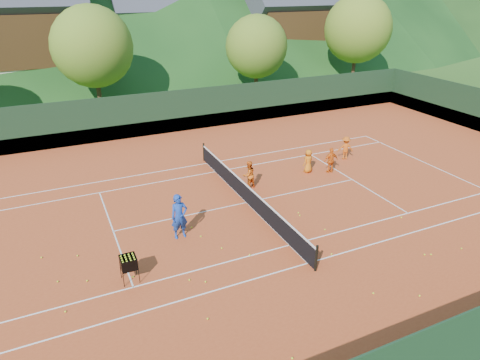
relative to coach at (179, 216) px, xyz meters
name	(u,v)px	position (x,y,z in m)	size (l,w,h in m)	color
ground	(247,203)	(3.87, 1.63, -1.01)	(400.00, 400.00, 0.00)	#2D531A
clay_court	(247,203)	(3.87, 1.63, -1.00)	(40.00, 24.00, 0.02)	#B1411C
coach	(179,216)	(0.00, 0.00, 0.00)	(0.72, 0.47, 1.97)	#183EA1
student_a	(249,175)	(4.67, 3.07, -0.23)	(0.73, 0.57, 1.50)	orange
student_b	(331,160)	(9.74, 2.97, -0.25)	(0.86, 0.36, 1.46)	orange
student_c	(308,161)	(8.61, 3.53, -0.31)	(0.66, 0.43, 1.36)	orange
student_d	(345,148)	(11.74, 4.27, -0.27)	(0.92, 0.53, 1.43)	#D25712
tennis_ball_0	(296,241)	(4.27, -2.35, -0.95)	(0.07, 0.07, 0.07)	#CAEC27
tennis_ball_1	(325,229)	(5.87, -2.11, -0.95)	(0.07, 0.07, 0.07)	#CAEC27
tennis_ball_2	(78,256)	(-4.13, 0.31, -0.95)	(0.07, 0.07, 0.07)	#CAEC27
tennis_ball_3	(250,255)	(2.06, -2.46, -0.95)	(0.07, 0.07, 0.07)	#CAEC27
tennis_ball_4	(431,255)	(8.58, -5.43, -0.95)	(0.07, 0.07, 0.07)	#CAEC27
tennis_ball_6	(65,312)	(-4.81, -2.83, -0.95)	(0.07, 0.07, 0.07)	#CAEC27
tennis_ball_7	(58,282)	(-4.94, -1.07, -0.95)	(0.07, 0.07, 0.07)	#CAEC27
tennis_ball_9	(208,319)	(-0.70, -5.08, -0.95)	(0.07, 0.07, 0.07)	#CAEC27
tennis_ball_10	(189,280)	(-0.60, -2.96, -0.95)	(0.07, 0.07, 0.07)	#CAEC27
tennis_ball_12	(133,277)	(-2.42, -1.93, -0.95)	(0.07, 0.07, 0.07)	#CAEC27
tennis_ball_13	(192,227)	(0.65, 0.48, -0.95)	(0.07, 0.07, 0.07)	#CAEC27
tennis_ball_14	(201,236)	(0.77, -0.39, -0.95)	(0.07, 0.07, 0.07)	#CAEC27
tennis_ball_15	(373,293)	(4.95, -6.31, -0.95)	(0.07, 0.07, 0.07)	#CAEC27
tennis_ball_16	(206,282)	(-0.11, -3.30, -0.95)	(0.07, 0.07, 0.07)	#CAEC27
tennis_ball_17	(332,254)	(5.03, -3.76, -0.95)	(0.07, 0.07, 0.07)	#CAEC27
tennis_ball_18	(42,257)	(-5.42, 0.77, -0.95)	(0.07, 0.07, 0.07)	#CAEC27
tennis_ball_19	(87,281)	(-3.97, -1.47, -0.95)	(0.07, 0.07, 0.07)	#CAEC27
tennis_ball_20	(300,215)	(5.53, -0.60, -0.95)	(0.07, 0.07, 0.07)	#CAEC27
tennis_ball_21	(298,213)	(5.60, -0.36, -0.95)	(0.07, 0.07, 0.07)	#CAEC27
tennis_ball_22	(420,296)	(6.30, -7.08, -0.95)	(0.07, 0.07, 0.07)	#CAEC27
tennis_ball_23	(222,248)	(1.24, -1.57, -0.95)	(0.07, 0.07, 0.07)	#CAEC27
tennis_ball_24	(461,249)	(10.03, -5.63, -0.95)	(0.07, 0.07, 0.07)	#CAEC27
tennis_ball_27	(425,255)	(8.34, -5.33, -0.95)	(0.07, 0.07, 0.07)	#CAEC27
tennis_ball_28	(401,217)	(9.66, -2.70, -0.95)	(0.07, 0.07, 0.07)	#CAEC27
tennis_ball_29	(292,358)	(0.94, -7.57, -0.95)	(0.07, 0.07, 0.07)	#CAEC27
court_lines	(247,202)	(3.87, 1.63, -0.98)	(23.83, 11.03, 0.00)	silver
tennis_net	(247,193)	(3.87, 1.63, -0.48)	(0.10, 12.07, 1.10)	black
perimeter_fence	(247,179)	(3.87, 1.63, 0.26)	(40.40, 24.24, 3.00)	black
ball_hopper	(129,263)	(-2.53, -2.04, -0.24)	(0.57, 0.57, 1.00)	black
chalet_left	(10,32)	(-6.13, 31.63, 4.64)	(13.80, 9.93, 12.92)	beige
chalet_mid	(167,28)	(9.87, 35.63, 3.98)	(12.65, 8.82, 11.45)	beige
chalet_right	(290,24)	(23.87, 31.63, 4.25)	(11.50, 8.82, 11.91)	beige
tree_b	(93,47)	(-0.13, 21.63, 4.19)	(6.40, 6.40, 8.40)	#3C2818
tree_c	(257,47)	(13.87, 20.63, 3.54)	(5.60, 5.60, 7.35)	#42281A
tree_d	(358,29)	(25.87, 21.63, 4.51)	(6.80, 6.80, 8.93)	#3E2618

